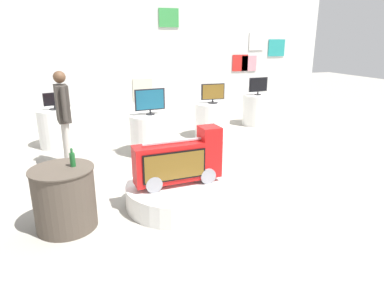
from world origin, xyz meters
The scene contains 15 objects.
ground_plane centered at (0.00, 0.00, 0.00)m, with size 30.00×30.00×0.00m, color #9E998E.
back_wall_display centered at (0.01, 4.24, 1.69)m, with size 10.72×0.13×3.38m.
main_display_pedestal centered at (-0.26, -0.59, 0.15)m, with size 1.42×1.42×0.30m, color white.
novelty_firetruck_tv centered at (-0.24, -0.60, 0.61)m, with size 1.19×0.40×0.76m.
display_pedestal_left_rear centered at (2.96, 3.15, 0.40)m, with size 0.74×0.74×0.79m, color white.
tv_on_left_rear centered at (2.96, 3.14, 1.04)m, with size 0.55×0.17×0.45m.
display_pedestal_center_rear centered at (-1.95, 2.73, 0.40)m, with size 0.75×0.75×0.79m, color white.
tv_on_center_rear centered at (-1.95, 2.73, 0.98)m, with size 0.40×0.22×0.35m.
display_pedestal_right_rear centered at (-0.18, 1.63, 0.40)m, with size 0.82×0.82×0.79m, color white.
tv_on_right_rear centered at (-0.18, 1.63, 1.07)m, with size 0.59×0.17×0.50m.
display_pedestal_far_right centered at (1.40, 2.40, 0.40)m, with size 0.79×0.79×0.79m, color white.
tv_on_far_right centered at (1.40, 2.39, 1.02)m, with size 0.54×0.23×0.44m.
side_table_round centered at (-1.70, -0.75, 0.39)m, with size 0.74×0.74×0.75m.
bottle_on_side_table centered at (-1.57, -0.72, 0.84)m, with size 0.06×0.06×0.22m.
shopper_browsing_near_truck centered at (-1.72, 1.35, 0.98)m, with size 0.25×0.55×1.68m.
Camera 1 is at (-1.39, -4.66, 2.17)m, focal length 31.61 mm.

